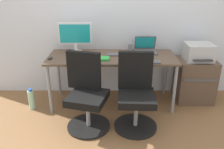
{
  "coord_description": "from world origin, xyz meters",
  "views": [
    {
      "loc": [
        -0.0,
        -3.11,
        1.76
      ],
      "look_at": [
        0.0,
        -0.05,
        0.48
      ],
      "focal_mm": 37.48,
      "sensor_mm": 36.0,
      "label": 1
    }
  ],
  "objects_px": {
    "office_chair_right": "(136,95)",
    "coffee_mug": "(73,54)",
    "desktop_monitor": "(75,35)",
    "printer": "(199,52)",
    "open_laptop": "(146,48)",
    "office_chair_left": "(87,95)",
    "side_cabinet": "(194,80)",
    "water_bottle_on_floor": "(32,99)"
  },
  "relations": [
    {
      "from": "side_cabinet",
      "to": "desktop_monitor",
      "type": "distance_m",
      "value": 1.9
    },
    {
      "from": "office_chair_right",
      "to": "office_chair_left",
      "type": "bearing_deg",
      "value": -179.79
    },
    {
      "from": "office_chair_left",
      "to": "water_bottle_on_floor",
      "type": "bearing_deg",
      "value": 154.64
    },
    {
      "from": "water_bottle_on_floor",
      "to": "desktop_monitor",
      "type": "xyz_separation_m",
      "value": [
        0.62,
        0.37,
        0.84
      ]
    },
    {
      "from": "desktop_monitor",
      "to": "coffee_mug",
      "type": "relative_size",
      "value": 5.22
    },
    {
      "from": "office_chair_right",
      "to": "water_bottle_on_floor",
      "type": "bearing_deg",
      "value": 164.7
    },
    {
      "from": "side_cabinet",
      "to": "open_laptop",
      "type": "height_order",
      "value": "open_laptop"
    },
    {
      "from": "water_bottle_on_floor",
      "to": "coffee_mug",
      "type": "xyz_separation_m",
      "value": [
        0.62,
        0.11,
        0.64
      ]
    },
    {
      "from": "office_chair_left",
      "to": "office_chair_right",
      "type": "bearing_deg",
      "value": 0.21
    },
    {
      "from": "side_cabinet",
      "to": "open_laptop",
      "type": "xyz_separation_m",
      "value": [
        -0.75,
        0.1,
        0.47
      ]
    },
    {
      "from": "side_cabinet",
      "to": "printer",
      "type": "bearing_deg",
      "value": -90.0
    },
    {
      "from": "desktop_monitor",
      "to": "coffee_mug",
      "type": "distance_m",
      "value": 0.33
    },
    {
      "from": "office_chair_right",
      "to": "side_cabinet",
      "type": "distance_m",
      "value": 1.17
    },
    {
      "from": "office_chair_left",
      "to": "water_bottle_on_floor",
      "type": "relative_size",
      "value": 3.03
    },
    {
      "from": "office_chair_left",
      "to": "printer",
      "type": "distance_m",
      "value": 1.73
    },
    {
      "from": "coffee_mug",
      "to": "open_laptop",
      "type": "bearing_deg",
      "value": 14.34
    },
    {
      "from": "office_chair_left",
      "to": "printer",
      "type": "xyz_separation_m",
      "value": [
        1.56,
        0.67,
        0.34
      ]
    },
    {
      "from": "water_bottle_on_floor",
      "to": "open_laptop",
      "type": "height_order",
      "value": "open_laptop"
    },
    {
      "from": "printer",
      "to": "open_laptop",
      "type": "height_order",
      "value": "open_laptop"
    },
    {
      "from": "desktop_monitor",
      "to": "printer",
      "type": "bearing_deg",
      "value": -3.1
    },
    {
      "from": "side_cabinet",
      "to": "coffee_mug",
      "type": "relative_size",
      "value": 7.03
    },
    {
      "from": "office_chair_right",
      "to": "printer",
      "type": "xyz_separation_m",
      "value": [
        0.95,
        0.67,
        0.34
      ]
    },
    {
      "from": "side_cabinet",
      "to": "coffee_mug",
      "type": "distance_m",
      "value": 1.84
    },
    {
      "from": "office_chair_right",
      "to": "coffee_mug",
      "type": "xyz_separation_m",
      "value": [
        -0.83,
        0.51,
        0.36
      ]
    },
    {
      "from": "office_chair_left",
      "to": "printer",
      "type": "height_order",
      "value": "office_chair_left"
    },
    {
      "from": "desktop_monitor",
      "to": "open_laptop",
      "type": "distance_m",
      "value": 1.04
    },
    {
      "from": "office_chair_right",
      "to": "open_laptop",
      "type": "bearing_deg",
      "value": 75.28
    },
    {
      "from": "printer",
      "to": "side_cabinet",
      "type": "bearing_deg",
      "value": 90.0
    },
    {
      "from": "office_chair_left",
      "to": "printer",
      "type": "bearing_deg",
      "value": 23.31
    },
    {
      "from": "printer",
      "to": "desktop_monitor",
      "type": "xyz_separation_m",
      "value": [
        -1.77,
        0.1,
        0.22
      ]
    },
    {
      "from": "office_chair_left",
      "to": "coffee_mug",
      "type": "bearing_deg",
      "value": 113.43
    },
    {
      "from": "desktop_monitor",
      "to": "open_laptop",
      "type": "bearing_deg",
      "value": 0.45
    },
    {
      "from": "open_laptop",
      "to": "coffee_mug",
      "type": "distance_m",
      "value": 1.06
    },
    {
      "from": "office_chair_right",
      "to": "open_laptop",
      "type": "height_order",
      "value": "open_laptop"
    },
    {
      "from": "open_laptop",
      "to": "coffee_mug",
      "type": "xyz_separation_m",
      "value": [
        -1.03,
        -0.26,
        -0.01
      ]
    },
    {
      "from": "printer",
      "to": "office_chair_left",
      "type": "bearing_deg",
      "value": -156.69
    },
    {
      "from": "coffee_mug",
      "to": "office_chair_right",
      "type": "bearing_deg",
      "value": -31.6
    },
    {
      "from": "office_chair_right",
      "to": "desktop_monitor",
      "type": "height_order",
      "value": "desktop_monitor"
    },
    {
      "from": "side_cabinet",
      "to": "printer",
      "type": "height_order",
      "value": "printer"
    },
    {
      "from": "printer",
      "to": "water_bottle_on_floor",
      "type": "xyz_separation_m",
      "value": [
        -2.39,
        -0.27,
        -0.62
      ]
    },
    {
      "from": "office_chair_left",
      "to": "open_laptop",
      "type": "xyz_separation_m",
      "value": [
        0.81,
        0.77,
        0.37
      ]
    },
    {
      "from": "office_chair_left",
      "to": "coffee_mug",
      "type": "distance_m",
      "value": 0.66
    }
  ]
}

